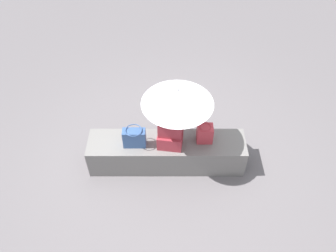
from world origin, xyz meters
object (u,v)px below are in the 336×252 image
(tote_bag_canvas, at_px, (204,133))
(person_seated, at_px, (170,125))
(parasol, at_px, (177,97))
(handbag_black, at_px, (134,138))

(tote_bag_canvas, bearing_deg, person_seated, -170.70)
(person_seated, height_order, parasol, parasol)
(tote_bag_canvas, bearing_deg, parasol, -175.45)
(handbag_black, height_order, tote_bag_canvas, handbag_black)
(handbag_black, bearing_deg, tote_bag_canvas, 5.44)
(person_seated, distance_m, tote_bag_canvas, 0.55)
(person_seated, xyz_separation_m, tote_bag_canvas, (0.48, 0.08, -0.25))
(parasol, height_order, tote_bag_canvas, parasol)
(handbag_black, relative_size, tote_bag_canvas, 1.09)
(person_seated, bearing_deg, handbag_black, -178.37)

